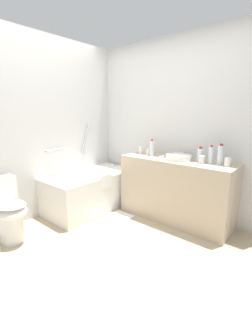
# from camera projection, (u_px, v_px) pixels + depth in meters

# --- Properties ---
(ground_plane) EXTENTS (4.01, 4.01, 0.00)m
(ground_plane) POSITION_uv_depth(u_px,v_px,m) (96.00, 249.00, 2.52)
(ground_plane) COLOR tan
(wall_back_tiled) EXTENTS (3.41, 0.10, 2.50)m
(wall_back_tiled) POSITION_uv_depth(u_px,v_px,m) (26.00, 130.00, 3.04)
(wall_back_tiled) COLOR silver
(wall_back_tiled) RESTS_ON ground_plane
(wall_right_mirror) EXTENTS (0.10, 2.91, 2.50)m
(wall_right_mirror) POSITION_uv_depth(u_px,v_px,m) (171.00, 128.00, 3.37)
(wall_right_mirror) COLOR silver
(wall_right_mirror) RESTS_ON ground_plane
(bathtub) EXTENTS (1.43, 0.72, 1.29)m
(bathtub) POSITION_uv_depth(u_px,v_px,m) (92.00, 189.00, 3.56)
(bathtub) COLOR white
(bathtub) RESTS_ON ground_plane
(toilet) EXTENTS (0.39, 0.54, 0.75)m
(toilet) POSITION_uv_depth(u_px,v_px,m) (7.00, 211.00, 2.63)
(toilet) COLOR white
(toilet) RESTS_ON ground_plane
(vanity_counter) EXTENTS (0.53, 1.54, 0.86)m
(vanity_counter) POSITION_uv_depth(u_px,v_px,m) (175.00, 190.00, 3.15)
(vanity_counter) COLOR tan
(vanity_counter) RESTS_ON ground_plane
(sink_basin) EXTENTS (0.34, 0.34, 0.06)m
(sink_basin) POSITION_uv_depth(u_px,v_px,m) (179.00, 157.00, 3.02)
(sink_basin) COLOR white
(sink_basin) RESTS_ON vanity_counter
(sink_faucet) EXTENTS (0.11, 0.15, 0.08)m
(sink_faucet) POSITION_uv_depth(u_px,v_px,m) (186.00, 155.00, 3.17)
(sink_faucet) COLOR #B6B6BC
(sink_faucet) RESTS_ON vanity_counter
(water_bottle_0) EXTENTS (0.07, 0.07, 0.25)m
(water_bottle_0) POSITION_uv_depth(u_px,v_px,m) (220.00, 155.00, 2.72)
(water_bottle_0) COLOR silver
(water_bottle_0) RESTS_ON vanity_counter
(water_bottle_1) EXTENTS (0.07, 0.07, 0.19)m
(water_bottle_1) POSITION_uv_depth(u_px,v_px,m) (200.00, 155.00, 2.88)
(water_bottle_1) COLOR silver
(water_bottle_1) RESTS_ON vanity_counter
(water_bottle_2) EXTENTS (0.06, 0.06, 0.23)m
(water_bottle_2) POSITION_uv_depth(u_px,v_px,m) (211.00, 155.00, 2.77)
(water_bottle_2) COLOR silver
(water_bottle_2) RESTS_ON vanity_counter
(water_bottle_3) EXTENTS (0.06, 0.06, 0.24)m
(water_bottle_3) POSITION_uv_depth(u_px,v_px,m) (152.00, 148.00, 3.26)
(water_bottle_3) COLOR silver
(water_bottle_3) RESTS_ON vanity_counter
(drinking_glass_0) EXTENTS (0.06, 0.06, 0.10)m
(drinking_glass_0) POSITION_uv_depth(u_px,v_px,m) (141.00, 150.00, 3.45)
(drinking_glass_0) COLOR white
(drinking_glass_0) RESTS_ON vanity_counter
(drinking_glass_1) EXTENTS (0.07, 0.07, 0.10)m
(drinking_glass_1) POSITION_uv_depth(u_px,v_px,m) (228.00, 162.00, 2.64)
(drinking_glass_1) COLOR white
(drinking_glass_1) RESTS_ON vanity_counter
(drinking_glass_2) EXTENTS (0.07, 0.07, 0.10)m
(drinking_glass_2) POSITION_uv_depth(u_px,v_px,m) (202.00, 159.00, 2.80)
(drinking_glass_2) COLOR white
(drinking_glass_2) RESTS_ON vanity_counter
(drinking_glass_3) EXTENTS (0.08, 0.08, 0.08)m
(drinking_glass_3) POSITION_uv_depth(u_px,v_px,m) (149.00, 152.00, 3.39)
(drinking_glass_3) COLOR white
(drinking_glass_3) RESTS_ON vanity_counter
(soap_dish) EXTENTS (0.09, 0.06, 0.02)m
(soap_dish) POSITION_uv_depth(u_px,v_px,m) (163.00, 157.00, 3.18)
(soap_dish) COLOR white
(soap_dish) RESTS_ON vanity_counter
(bath_mat) EXTENTS (0.54, 0.33, 0.01)m
(bath_mat) POSITION_uv_depth(u_px,v_px,m) (114.00, 219.00, 3.21)
(bath_mat) COLOR white
(bath_mat) RESTS_ON ground_plane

